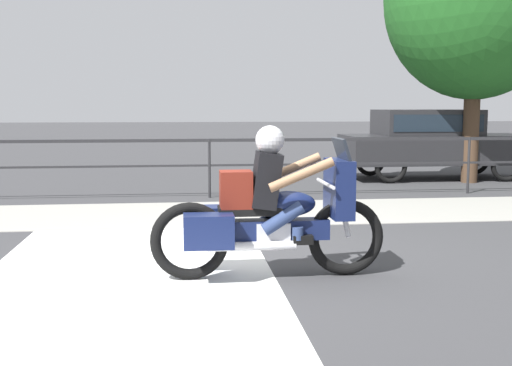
{
  "coord_description": "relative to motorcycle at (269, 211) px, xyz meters",
  "views": [
    {
      "loc": [
        -0.52,
        -6.8,
        1.74
      ],
      "look_at": [
        0.37,
        0.8,
        0.8
      ],
      "focal_mm": 45.0,
      "sensor_mm": 36.0,
      "label": 1
    }
  ],
  "objects": [
    {
      "name": "sidewalk_band",
      "position": [
        -0.34,
        3.91,
        -0.68
      ],
      "size": [
        44.0,
        2.4,
        0.01
      ],
      "primitive_type": "cube",
      "color": "#99968E",
      "rests_on": "ground"
    },
    {
      "name": "motorcycle",
      "position": [
        0.0,
        0.0,
        0.0
      ],
      "size": [
        2.37,
        0.76,
        1.54
      ],
      "rotation": [
        0.0,
        0.0,
        0.05
      ],
      "color": "black",
      "rests_on": "ground"
    },
    {
      "name": "parked_car",
      "position": [
        5.03,
        8.25,
        0.26
      ],
      "size": [
        4.38,
        1.7,
        1.63
      ],
      "rotation": [
        0.0,
        0.0,
        0.04
      ],
      "color": "#232326",
      "rests_on": "ground"
    },
    {
      "name": "fence_railing",
      "position": [
        -0.34,
        5.72,
        0.2
      ],
      "size": [
        36.0,
        0.05,
        1.11
      ],
      "color": "#232326",
      "rests_on": "ground"
    },
    {
      "name": "ground_plane",
      "position": [
        -0.34,
        0.51,
        -0.68
      ],
      "size": [
        120.0,
        120.0,
        0.0
      ],
      "primitive_type": "plane",
      "color": "#38383A"
    },
    {
      "name": "crosswalk_band",
      "position": [
        -1.42,
        0.31,
        -0.68
      ],
      "size": [
        2.97,
        6.0,
        0.01
      ],
      "primitive_type": "cube",
      "color": "silver",
      "rests_on": "ground"
    }
  ]
}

